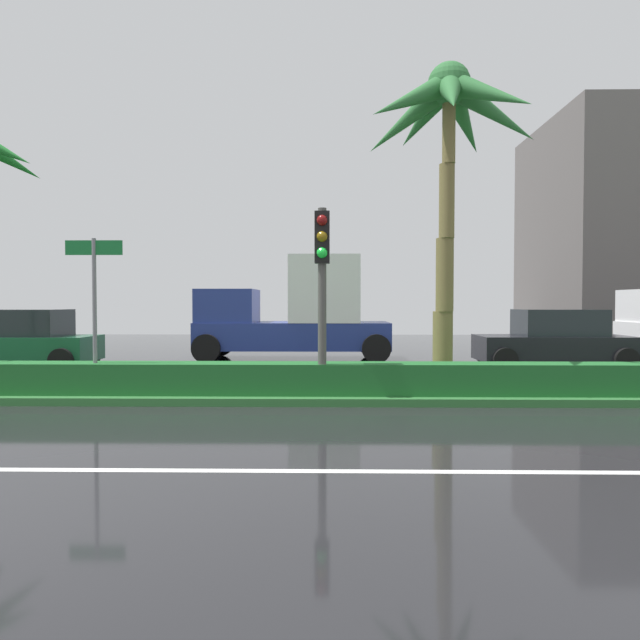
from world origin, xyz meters
TOP-DOWN VIEW (x-y plane):
  - ground_plane at (0.00, 9.00)m, footprint 90.00×42.00m
  - near_lane_divider_stripe at (0.00, 2.00)m, footprint 81.00×0.14m
  - median_strip at (0.00, 8.00)m, footprint 85.50×4.00m
  - median_hedge at (0.00, 6.60)m, footprint 76.50×0.70m
  - palm_tree_centre_left at (5.48, 7.92)m, footprint 3.99×4.17m
  - traffic_signal_median_right at (2.83, 6.34)m, footprint 0.28×0.43m
  - street_name_sign at (-1.55, 6.53)m, footprint 1.10×0.08m
  - car_in_traffic_leading at (-5.92, 11.88)m, footprint 4.30×2.02m
  - box_truck_lead at (1.82, 14.87)m, footprint 6.40×2.64m
  - car_in_traffic_second at (9.49, 12.25)m, footprint 4.30×2.02m

SIDE VIEW (x-z plane):
  - ground_plane at x=0.00m, z-range -0.10..0.00m
  - near_lane_divider_stripe at x=0.00m, z-range 0.00..0.01m
  - median_strip at x=0.00m, z-range 0.00..0.15m
  - median_hedge at x=0.00m, z-range 0.15..0.75m
  - car_in_traffic_leading at x=-5.92m, z-range -0.03..1.69m
  - car_in_traffic_second at x=9.49m, z-range -0.03..1.69m
  - box_truck_lead at x=1.82m, z-range -0.18..3.28m
  - street_name_sign at x=-1.55m, z-range 0.58..3.58m
  - traffic_signal_median_right at x=2.83m, z-range 0.82..4.35m
  - palm_tree_centre_left at x=5.48m, z-range 2.25..9.10m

